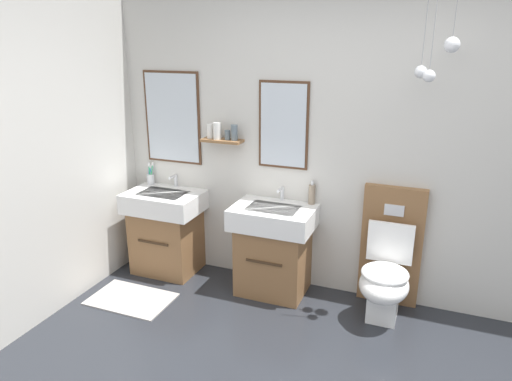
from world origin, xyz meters
TOP-DOWN VIEW (x-y plane):
  - wall_back at (-0.02, 1.78)m, footprint 4.46×0.50m
  - bath_mat at (-1.66, 0.91)m, footprint 0.68×0.44m
  - vanity_sink_left at (-1.66, 1.51)m, footprint 0.68×0.50m
  - tap_on_left_sink at (-1.66, 1.70)m, footprint 0.03×0.13m
  - vanity_sink_right at (-0.61, 1.51)m, footprint 0.68×0.50m
  - tap_on_right_sink at (-0.61, 1.70)m, footprint 0.03×0.13m
  - toilet at (0.33, 1.53)m, footprint 0.48×0.63m
  - toothbrush_cup at (-1.92, 1.69)m, footprint 0.07×0.07m
  - soap_dispenser at (-0.34, 1.70)m, footprint 0.06×0.06m

SIDE VIEW (x-z plane):
  - bath_mat at x=-1.66m, z-range 0.00..0.01m
  - toilet at x=0.33m, z-range -0.12..0.88m
  - vanity_sink_left at x=-1.66m, z-range 0.03..0.80m
  - vanity_sink_right at x=-0.61m, z-range 0.03..0.80m
  - toothbrush_cup at x=-1.92m, z-range 0.73..0.94m
  - tap_on_left_sink at x=-1.66m, z-range 0.79..0.90m
  - tap_on_right_sink at x=-0.61m, z-range 0.79..0.90m
  - soap_dispenser at x=-0.34m, z-range 0.76..0.96m
  - wall_back at x=-0.02m, z-range 0.00..2.52m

